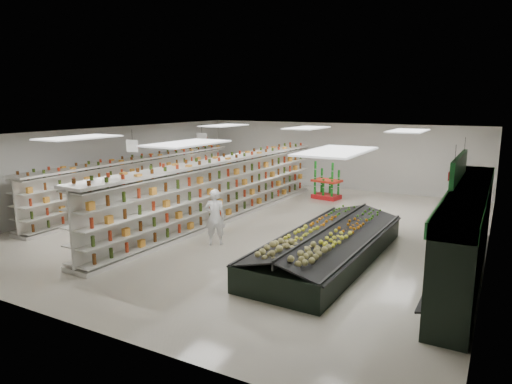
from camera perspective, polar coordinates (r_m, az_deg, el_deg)
The scene contains 16 objects.
floor at distance 15.80m, azimuth 0.53°, elevation -4.24°, with size 16.00×16.00×0.00m, color beige.
ceiling at distance 15.26m, azimuth 0.56°, elevation 7.43°, with size 14.00×16.00×0.02m, color white.
wall_back at distance 22.75m, azimuth 10.13°, elevation 4.46°, with size 14.00×0.02×3.20m, color silver.
wall_front at distance 9.37m, azimuth -23.36°, elevation -5.90°, with size 14.00×0.02×3.20m, color silver.
wall_left at distance 19.70m, azimuth -17.73°, elevation 3.08°, with size 0.02×16.00×3.20m, color silver.
wall_right at distance 13.68m, azimuth 27.37°, elevation -1.06°, with size 0.02×16.00×3.20m, color silver.
produce_wall_case at distance 12.30m, azimuth 24.82°, elevation -3.80°, with size 0.93×8.00×2.20m.
aisle_sign_near at distance 15.91m, azimuth -15.18°, elevation 5.58°, with size 0.52×0.06×0.75m.
aisle_sign_far at distance 18.99m, azimuth -6.78°, elevation 6.74°, with size 0.52×0.06×0.75m.
hortifruti_banner at distance 12.06m, azimuth 24.02°, elevation 2.82°, with size 0.12×3.20×0.95m.
gondola_left at distance 19.48m, azimuth -13.95°, elevation 1.12°, with size 0.88×11.38×1.97m.
gondola_center at distance 16.47m, azimuth -4.27°, elevation 0.02°, with size 1.44×12.81×2.22m.
produce_island at distance 12.50m, azimuth 9.04°, elevation -6.48°, with size 2.53×6.51×0.96m.
soda_endcap at distance 20.26m, azimuth 8.84°, elevation 1.21°, with size 1.31×1.00×1.52m.
shopper_main at distance 13.58m, azimuth -5.16°, elevation -3.15°, with size 0.62×0.41×1.70m, color white.
shopper_background at distance 20.05m, azimuth -6.36°, elevation 1.50°, with size 0.82×0.51×1.69m, color tan.
Camera 1 is at (7.18, -13.42, 4.21)m, focal length 32.00 mm.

